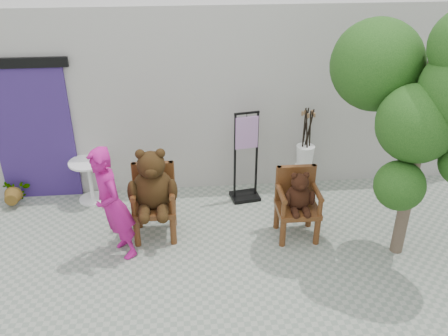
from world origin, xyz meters
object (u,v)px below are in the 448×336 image
chair_big (153,189)px  tree (439,86)px  cafe_table (90,176)px  display_stand (246,167)px  chair_small (298,198)px  person (112,205)px  stool_bucket (305,156)px

chair_big → tree: size_ratio=0.41×
cafe_table → display_stand: (2.50, -0.19, 0.14)m
chair_small → display_stand: size_ratio=0.69×
display_stand → tree: (1.91, -1.77, 1.85)m
person → stool_bucket: (2.94, 1.51, -0.18)m
cafe_table → display_stand: display_stand is taller
chair_small → stool_bucket: size_ratio=0.72×
chair_small → stool_bucket: stool_bucket is taller
chair_small → person: (-2.53, -0.26, 0.20)m
stool_bucket → tree: size_ratio=0.43×
chair_big → cafe_table: bearing=134.9°
tree → cafe_table: bearing=156.1°
person → tree: bearing=54.1°
cafe_table → stool_bucket: stool_bucket is taller
cafe_table → chair_small: bearing=-22.1°
chair_small → person: 2.55m
chair_big → display_stand: size_ratio=0.91×
stool_bucket → chair_big: bearing=-156.1°
display_stand → tree: 3.20m
tree → person: bearing=173.4°
chair_small → tree: tree is taller
cafe_table → stool_bucket: size_ratio=0.48×
display_stand → tree: bearing=-52.2°
chair_small → stool_bucket: 1.32m
chair_big → stool_bucket: (2.44, 1.08, -0.13)m
chair_big → tree: (3.34, -0.88, 1.66)m
cafe_table → person: bearing=-69.4°
chair_small → stool_bucket: (0.41, 1.25, 0.02)m
display_stand → cafe_table: bearing=166.3°
chair_small → display_stand: display_stand is taller
display_stand → stool_bucket: bearing=1.2°
chair_big → chair_small: size_ratio=1.33×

